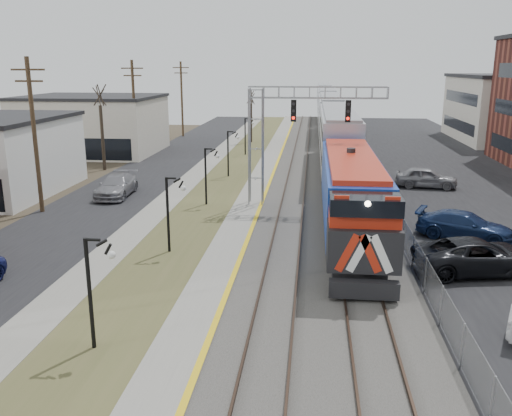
# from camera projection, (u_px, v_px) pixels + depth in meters

# --- Properties ---
(street_west) EXTENTS (7.00, 120.00, 0.04)m
(street_west) POSITION_uv_depth(u_px,v_px,m) (134.00, 182.00, 45.34)
(street_west) COLOR black
(street_west) RESTS_ON ground
(sidewalk) EXTENTS (2.00, 120.00, 0.08)m
(sidewalk) POSITION_uv_depth(u_px,v_px,m) (187.00, 183.00, 44.88)
(sidewalk) COLOR gray
(sidewalk) RESTS_ON ground
(grass_median) EXTENTS (4.00, 120.00, 0.06)m
(grass_median) POSITION_uv_depth(u_px,v_px,m) (223.00, 184.00, 44.58)
(grass_median) COLOR #4B4E29
(grass_median) RESTS_ON ground
(platform) EXTENTS (2.00, 120.00, 0.24)m
(platform) POSITION_uv_depth(u_px,v_px,m) (259.00, 183.00, 44.26)
(platform) COLOR gray
(platform) RESTS_ON ground
(ballast_bed) EXTENTS (8.00, 120.00, 0.20)m
(ballast_bed) POSITION_uv_depth(u_px,v_px,m) (320.00, 185.00, 43.76)
(ballast_bed) COLOR #595651
(ballast_bed) RESTS_ON ground
(parking_lot) EXTENTS (16.00, 120.00, 0.04)m
(parking_lot) POSITION_uv_depth(u_px,v_px,m) (474.00, 189.00, 42.56)
(parking_lot) COLOR black
(parking_lot) RESTS_ON ground
(platform_edge) EXTENTS (0.24, 120.00, 0.01)m
(platform_edge) POSITION_uv_depth(u_px,v_px,m) (270.00, 182.00, 44.14)
(platform_edge) COLOR gold
(platform_edge) RESTS_ON platform
(track_near) EXTENTS (1.58, 120.00, 0.15)m
(track_near) POSITION_uv_depth(u_px,v_px,m) (296.00, 182.00, 43.91)
(track_near) COLOR #2D2119
(track_near) RESTS_ON ballast_bed
(track_far) EXTENTS (1.58, 120.00, 0.15)m
(track_far) POSITION_uv_depth(u_px,v_px,m) (339.00, 183.00, 43.56)
(track_far) COLOR #2D2119
(track_far) RESTS_ON ballast_bed
(train) EXTENTS (3.00, 108.65, 5.33)m
(train) POSITION_uv_depth(u_px,v_px,m) (329.00, 114.00, 75.01)
(train) COLOR #123498
(train) RESTS_ON ground
(signal_gantry) EXTENTS (9.00, 1.07, 8.15)m
(signal_gantry) POSITION_uv_depth(u_px,v_px,m) (282.00, 126.00, 35.90)
(signal_gantry) COLOR gray
(signal_gantry) RESTS_ON ground
(lampposts) EXTENTS (0.14, 62.14, 4.00)m
(lampposts) POSITION_uv_depth(u_px,v_px,m) (169.00, 214.00, 28.01)
(lampposts) COLOR black
(lampposts) RESTS_ON ground
(utility_poles) EXTENTS (0.28, 80.28, 10.00)m
(utility_poles) POSITION_uv_depth(u_px,v_px,m) (35.00, 137.00, 34.76)
(utility_poles) COLOR #4C3823
(utility_poles) RESTS_ON ground
(fence) EXTENTS (0.04, 120.00, 1.60)m
(fence) POSITION_uv_depth(u_px,v_px,m) (374.00, 178.00, 43.15)
(fence) COLOR gray
(fence) RESTS_ON ground
(bare_trees) EXTENTS (12.30, 42.30, 5.95)m
(bare_trees) POSITION_uv_depth(u_px,v_px,m) (134.00, 143.00, 48.54)
(bare_trees) COLOR #382D23
(bare_trees) RESTS_ON ground
(car_lot_c) EXTENTS (6.25, 3.71, 1.63)m
(car_lot_c) POSITION_uv_depth(u_px,v_px,m) (478.00, 257.00, 25.19)
(car_lot_c) COLOR black
(car_lot_c) RESTS_ON ground
(car_lot_d) EXTENTS (5.66, 3.97, 1.52)m
(car_lot_d) POSITION_uv_depth(u_px,v_px,m) (465.00, 226.00, 30.18)
(car_lot_d) COLOR navy
(car_lot_d) RESTS_ON ground
(car_lot_e) EXTENTS (4.99, 2.53, 1.63)m
(car_lot_e) POSITION_uv_depth(u_px,v_px,m) (426.00, 178.00, 42.94)
(car_lot_e) COLOR gray
(car_lot_e) RESTS_ON ground
(car_street_b) EXTENTS (2.49, 5.53, 1.57)m
(car_street_b) POSITION_uv_depth(u_px,v_px,m) (117.00, 186.00, 40.12)
(car_street_b) COLOR gray
(car_street_b) RESTS_ON ground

